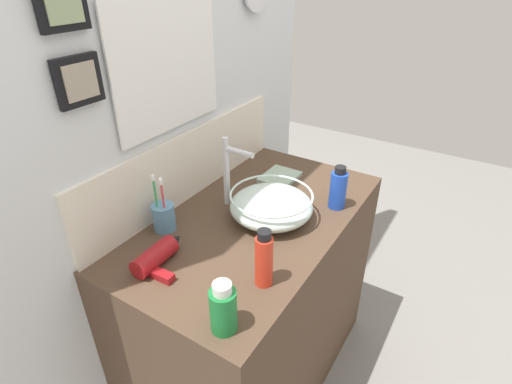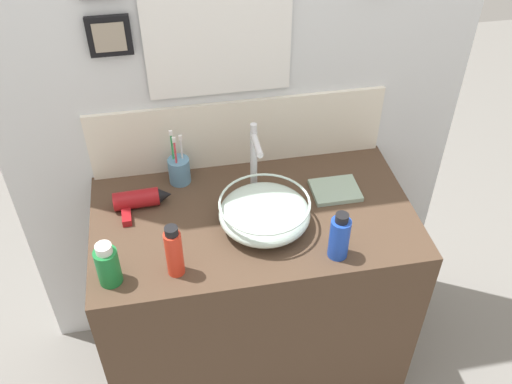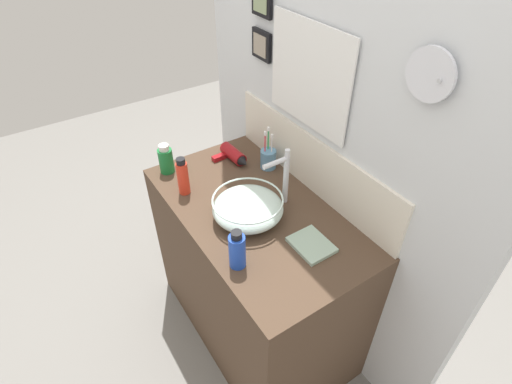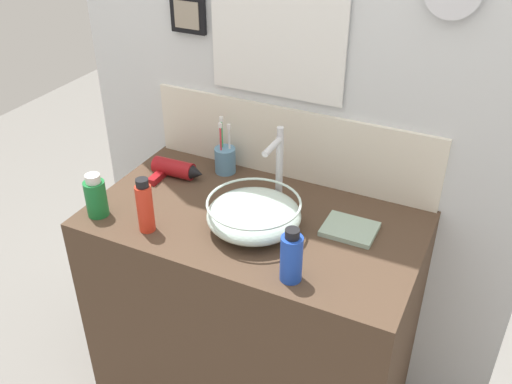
{
  "view_description": "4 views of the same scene",
  "coord_description": "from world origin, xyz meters",
  "px_view_note": "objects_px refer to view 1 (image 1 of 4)",
  "views": [
    {
      "loc": [
        -1.0,
        -0.63,
        1.66
      ],
      "look_at": [
        0.01,
        0.0,
        0.96
      ],
      "focal_mm": 28.0,
      "sensor_mm": 36.0,
      "label": 1
    },
    {
      "loc": [
        -0.24,
        -1.35,
        2.15
      ],
      "look_at": [
        0.01,
        0.0,
        0.96
      ],
      "focal_mm": 40.0,
      "sensor_mm": 36.0,
      "label": 2
    },
    {
      "loc": [
        1.06,
        -0.69,
        1.99
      ],
      "look_at": [
        0.01,
        0.0,
        0.96
      ],
      "focal_mm": 28.0,
      "sensor_mm": 36.0,
      "label": 3
    },
    {
      "loc": [
        0.66,
        -1.35,
        1.9
      ],
      "look_at": [
        0.01,
        0.0,
        0.96
      ],
      "focal_mm": 40.0,
      "sensor_mm": 36.0,
      "label": 4
    }
  ],
  "objects_px": {
    "faucet": "(229,168)",
    "lotion_bottle": "(264,259)",
    "hand_towel": "(280,177)",
    "toothbrush_cup": "(164,216)",
    "spray_bottle": "(338,189)",
    "soap_dispenser": "(223,309)",
    "hair_drier": "(159,255)",
    "glass_bowl_sink": "(271,205)"
  },
  "relations": [
    {
      "from": "faucet",
      "to": "lotion_bottle",
      "type": "relative_size",
      "value": 1.47
    },
    {
      "from": "lotion_bottle",
      "to": "hand_towel",
      "type": "distance_m",
      "value": 0.63
    },
    {
      "from": "toothbrush_cup",
      "to": "spray_bottle",
      "type": "height_order",
      "value": "toothbrush_cup"
    },
    {
      "from": "toothbrush_cup",
      "to": "soap_dispenser",
      "type": "distance_m",
      "value": 0.48
    },
    {
      "from": "hand_towel",
      "to": "soap_dispenser",
      "type": "bearing_deg",
      "value": -160.8
    },
    {
      "from": "hair_drier",
      "to": "spray_bottle",
      "type": "bearing_deg",
      "value": -29.63
    },
    {
      "from": "hair_drier",
      "to": "hand_towel",
      "type": "xyz_separation_m",
      "value": [
        0.66,
        -0.05,
        -0.02
      ]
    },
    {
      "from": "glass_bowl_sink",
      "to": "lotion_bottle",
      "type": "xyz_separation_m",
      "value": [
        -0.29,
        -0.15,
        0.03
      ]
    },
    {
      "from": "hair_drier",
      "to": "soap_dispenser",
      "type": "bearing_deg",
      "value": -107.14
    },
    {
      "from": "spray_bottle",
      "to": "lotion_bottle",
      "type": "relative_size",
      "value": 0.92
    },
    {
      "from": "hair_drier",
      "to": "spray_bottle",
      "type": "relative_size",
      "value": 1.17
    },
    {
      "from": "glass_bowl_sink",
      "to": "hair_drier",
      "type": "height_order",
      "value": "glass_bowl_sink"
    },
    {
      "from": "spray_bottle",
      "to": "hand_towel",
      "type": "xyz_separation_m",
      "value": [
        0.08,
        0.28,
        -0.07
      ]
    },
    {
      "from": "hand_towel",
      "to": "lotion_bottle",
      "type": "bearing_deg",
      "value": -155.05
    },
    {
      "from": "lotion_bottle",
      "to": "soap_dispenser",
      "type": "xyz_separation_m",
      "value": [
        -0.19,
        0.0,
        -0.02
      ]
    },
    {
      "from": "glass_bowl_sink",
      "to": "hand_towel",
      "type": "relative_size",
      "value": 1.81
    },
    {
      "from": "glass_bowl_sink",
      "to": "faucet",
      "type": "bearing_deg",
      "value": 90.0
    },
    {
      "from": "glass_bowl_sink",
      "to": "spray_bottle",
      "type": "xyz_separation_m",
      "value": [
        0.19,
        -0.17,
        0.02
      ]
    },
    {
      "from": "glass_bowl_sink",
      "to": "hand_towel",
      "type": "xyz_separation_m",
      "value": [
        0.27,
        0.12,
        -0.05
      ]
    },
    {
      "from": "faucet",
      "to": "spray_bottle",
      "type": "relative_size",
      "value": 1.6
    },
    {
      "from": "toothbrush_cup",
      "to": "hand_towel",
      "type": "xyz_separation_m",
      "value": [
        0.52,
        -0.16,
        -0.04
      ]
    },
    {
      "from": "faucet",
      "to": "glass_bowl_sink",
      "type": "bearing_deg",
      "value": -90.0
    },
    {
      "from": "hand_towel",
      "to": "glass_bowl_sink",
      "type": "bearing_deg",
      "value": -156.89
    },
    {
      "from": "faucet",
      "to": "toothbrush_cup",
      "type": "relative_size",
      "value": 1.26
    },
    {
      "from": "spray_bottle",
      "to": "toothbrush_cup",
      "type": "bearing_deg",
      "value": 135.12
    },
    {
      "from": "toothbrush_cup",
      "to": "lotion_bottle",
      "type": "relative_size",
      "value": 1.17
    },
    {
      "from": "toothbrush_cup",
      "to": "hand_towel",
      "type": "relative_size",
      "value": 1.31
    },
    {
      "from": "lotion_bottle",
      "to": "spray_bottle",
      "type": "bearing_deg",
      "value": -2.35
    },
    {
      "from": "faucet",
      "to": "hair_drier",
      "type": "xyz_separation_m",
      "value": [
        -0.39,
        -0.01,
        -0.12
      ]
    },
    {
      "from": "faucet",
      "to": "hand_towel",
      "type": "xyz_separation_m",
      "value": [
        0.27,
        -0.06,
        -0.15
      ]
    },
    {
      "from": "toothbrush_cup",
      "to": "lotion_bottle",
      "type": "height_order",
      "value": "toothbrush_cup"
    },
    {
      "from": "toothbrush_cup",
      "to": "spray_bottle",
      "type": "bearing_deg",
      "value": -44.88
    },
    {
      "from": "hair_drier",
      "to": "toothbrush_cup",
      "type": "relative_size",
      "value": 0.92
    },
    {
      "from": "spray_bottle",
      "to": "hand_towel",
      "type": "distance_m",
      "value": 0.3
    },
    {
      "from": "glass_bowl_sink",
      "to": "soap_dispenser",
      "type": "relative_size",
      "value": 1.99
    },
    {
      "from": "spray_bottle",
      "to": "lotion_bottle",
      "type": "xyz_separation_m",
      "value": [
        -0.49,
        0.02,
        0.01
      ]
    },
    {
      "from": "soap_dispenser",
      "to": "toothbrush_cup",
      "type": "bearing_deg",
      "value": 60.67
    },
    {
      "from": "glass_bowl_sink",
      "to": "faucet",
      "type": "xyz_separation_m",
      "value": [
        0.0,
        0.18,
        0.1
      ]
    },
    {
      "from": "lotion_bottle",
      "to": "hand_towel",
      "type": "bearing_deg",
      "value": 24.95
    },
    {
      "from": "spray_bottle",
      "to": "soap_dispenser",
      "type": "xyz_separation_m",
      "value": [
        -0.68,
        0.02,
        -0.01
      ]
    },
    {
      "from": "spray_bottle",
      "to": "glass_bowl_sink",
      "type": "bearing_deg",
      "value": 139.23
    },
    {
      "from": "soap_dispenser",
      "to": "spray_bottle",
      "type": "bearing_deg",
      "value": -1.69
    }
  ]
}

